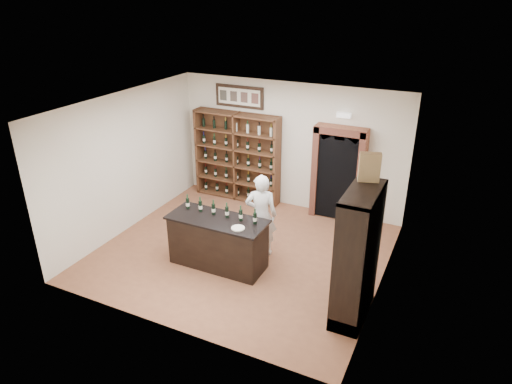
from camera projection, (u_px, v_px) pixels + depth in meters
floor at (242, 252)px, 9.26m from camera, size 5.50×5.50×0.00m
ceiling at (240, 106)px, 8.03m from camera, size 5.50×5.50×0.00m
wall_back at (290, 146)px, 10.70m from camera, size 5.50×0.04×3.00m
wall_left at (127, 162)px, 9.72m from camera, size 0.04×5.00×3.00m
wall_right at (388, 212)px, 7.56m from camera, size 0.04×5.00×3.00m
wine_shelf at (238, 156)px, 11.24m from camera, size 2.20×0.38×2.20m
framed_picture at (239, 97)px, 10.75m from camera, size 1.25×0.04×0.52m
arched_doorway at (338, 171)px, 10.22m from camera, size 1.17×0.35×2.17m
emergency_light at (344, 115)px, 9.77m from camera, size 0.30×0.10×0.10m
tasting_counter at (218, 242)px, 8.64m from camera, size 1.88×0.78×1.00m
counter_bottle_0 at (188, 203)px, 8.78m from camera, size 0.07×0.07×0.30m
counter_bottle_1 at (200, 206)px, 8.66m from camera, size 0.07×0.07×0.30m
counter_bottle_2 at (214, 209)px, 8.55m from camera, size 0.07×0.07×0.30m
counter_bottle_3 at (227, 212)px, 8.44m from camera, size 0.07×0.07×0.30m
counter_bottle_4 at (241, 215)px, 8.32m from camera, size 0.07×0.07×0.30m
counter_bottle_5 at (255, 218)px, 8.21m from camera, size 0.07×0.07×0.30m
side_cabinet at (357, 275)px, 7.22m from camera, size 0.48×1.20×2.20m
shopkeeper at (261, 215)px, 8.88m from camera, size 0.72×0.59×1.70m
plate at (238, 228)px, 8.08m from camera, size 0.24×0.24×0.02m
wine_crate at (370, 167)px, 6.89m from camera, size 0.34×0.22×0.45m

